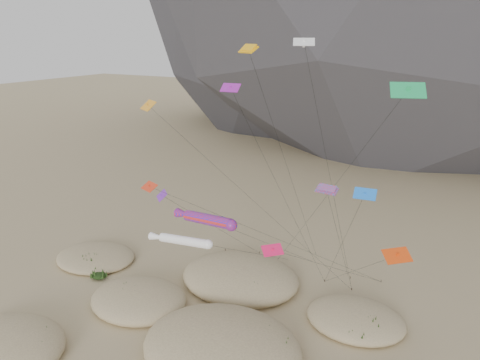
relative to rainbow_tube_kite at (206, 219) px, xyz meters
name	(u,v)px	position (x,y,z in m)	size (l,w,h in m)	color
dunes	(194,331)	(-0.29, -2.39, -11.71)	(52.58, 39.62, 3.90)	#CCB789
dune_grass	(204,340)	(1.55, -3.30, -11.56)	(44.25, 28.85, 1.53)	black
kite_stakes	(301,270)	(4.30, 16.15, -12.27)	(22.01, 6.46, 0.30)	#3F2D1E
rainbow_tube_kite	(206,219)	(0.00, 0.00, 0.00)	(8.92, 20.89, 13.35)	red
white_tube_kite	(182,240)	(-2.30, -1.15, -2.35)	(7.78, 20.13, 10.83)	white
orange_parafoil	(250,53)	(1.65, 6.12, 15.85)	(4.32, 16.65, 29.20)	#ECA40C
multi_parafoil	(327,191)	(10.40, 5.98, 2.92)	(2.30, 12.71, 15.95)	#F91A36
delta_kites	(273,157)	(5.83, 3.02, 6.42)	(31.36, 21.44, 29.75)	#189E55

